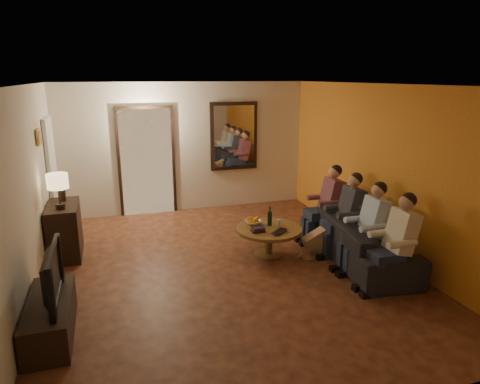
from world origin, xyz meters
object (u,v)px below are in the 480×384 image
object	(u,v)px
tv_stand	(50,318)
tv	(45,276)
table_lamp	(58,191)
wine_bottle	(270,216)
person_b	(369,231)
dog	(318,239)
coffee_table	(269,241)
laptop	(282,233)
sofa	(362,241)
person_d	(328,207)
person_c	(347,218)
dresser	(65,230)
bowl	(253,223)
person_a	(396,246)

from	to	relation	value
tv_stand	tv	xyz separation A→B (m)	(0.00, 0.00, 0.49)
table_lamp	wine_bottle	size ratio (longest dim) A/B	1.74
person_b	dog	distance (m)	0.86
coffee_table	wine_bottle	xyz separation A→B (m)	(0.05, 0.10, 0.38)
person_b	laptop	size ratio (longest dim) A/B	3.65
sofa	person_d	world-z (taller)	person_d
person_c	wine_bottle	distance (m)	1.18
dresser	person_d	xyz separation A→B (m)	(4.16, -0.65, 0.19)
person_d	coffee_table	bearing A→B (deg)	-166.18
wine_bottle	dresser	bearing A→B (deg)	164.66
dresser	tv_stand	world-z (taller)	dresser
table_lamp	tv_stand	bearing A→B (deg)	-90.00
table_lamp	wine_bottle	world-z (taller)	table_lamp
dog	bowl	world-z (taller)	dog
person_b	person_d	size ratio (longest dim) A/B	1.00
table_lamp	person_b	xyz separation A→B (m)	(4.16, -1.63, -0.49)
person_a	tv_stand	bearing A→B (deg)	176.92
tv	person_d	distance (m)	4.45
person_a	person_b	distance (m)	0.60
wine_bottle	tv_stand	bearing A→B (deg)	-155.53
person_a	person_d	world-z (taller)	same
tv	person_a	bearing A→B (deg)	-93.08
person_b	dog	xyz separation A→B (m)	(-0.46, 0.65, -0.32)
tv	person_c	world-z (taller)	person_c
coffee_table	sofa	bearing A→B (deg)	-26.03
bowl	laptop	bearing A→B (deg)	-60.75
table_lamp	coffee_table	bearing A→B (deg)	-13.43
dresser	sofa	xyz separation A→B (m)	(4.26, -1.55, -0.09)
table_lamp	person_d	distance (m)	4.22
person_b	person_c	xyz separation A→B (m)	(0.00, 0.60, 0.00)
table_lamp	person_b	world-z (taller)	table_lamp
table_lamp	tv	bearing A→B (deg)	-90.00
person_a	laptop	size ratio (longest dim) A/B	3.65
bowl	dog	bearing A→B (deg)	-28.95
person_b	laptop	xyz separation A→B (m)	(-1.06, 0.63, -0.14)
person_d	sofa	bearing A→B (deg)	-83.66
coffee_table	bowl	size ratio (longest dim) A/B	3.91
person_b	wine_bottle	distance (m)	1.50
dresser	wine_bottle	world-z (taller)	dresser
sofa	laptop	size ratio (longest dim) A/B	6.76
tv_stand	person_c	size ratio (longest dim) A/B	1.02
person_a	coffee_table	distance (m)	1.94
tv	person_a	xyz separation A→B (m)	(4.16, -0.22, -0.09)
wine_bottle	person_c	bearing A→B (deg)	-20.51
sofa	dog	world-z (taller)	sofa
coffee_table	laptop	size ratio (longest dim) A/B	3.08
person_a	person_c	world-z (taller)	same
bowl	coffee_table	bearing A→B (deg)	-50.71
person_a	wine_bottle	bearing A→B (deg)	124.48
sofa	tv_stand	bearing A→B (deg)	107.28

